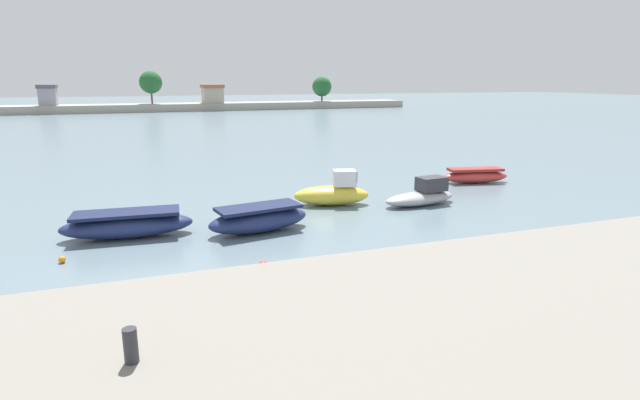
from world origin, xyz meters
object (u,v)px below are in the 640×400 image
at_px(moored_boat_1, 127,225).
at_px(mooring_bollard, 131,346).
at_px(moored_boat_3, 333,193).
at_px(mooring_buoy_3, 263,266).
at_px(moored_boat_2, 259,219).
at_px(moored_boat_4, 422,195).
at_px(moored_boat_5, 475,176).
at_px(mooring_buoy_1, 62,259).

bearing_deg(moored_boat_1, mooring_bollard, -84.69).
xyz_separation_m(moored_boat_3, mooring_buoy_3, (-5.89, -8.25, -0.44)).
bearing_deg(moored_boat_3, mooring_bollard, -106.81).
distance_m(moored_boat_2, moored_boat_4, 9.67).
height_order(mooring_bollard, moored_boat_5, mooring_bollard).
bearing_deg(moored_boat_1, moored_boat_3, 16.28).
relative_size(moored_boat_4, moored_boat_5, 0.98).
xyz_separation_m(mooring_bollard, moored_boat_4, (14.68, 15.17, -1.97)).
xyz_separation_m(mooring_bollard, mooring_buoy_1, (-2.63, 11.91, -2.34)).
xyz_separation_m(moored_boat_2, mooring_buoy_3, (-1.00, -4.85, -0.36)).
bearing_deg(moored_boat_2, mooring_buoy_3, -111.52).
height_order(moored_boat_4, mooring_buoy_3, moored_boat_4).
height_order(moored_boat_2, moored_boat_3, moored_boat_3).
bearing_deg(moored_boat_4, mooring_bollard, -140.64).
bearing_deg(moored_boat_4, mooring_buoy_1, -175.93).
height_order(mooring_bollard, moored_boat_3, mooring_bollard).
bearing_deg(moored_boat_5, mooring_bollard, -125.70).
relative_size(moored_boat_2, moored_boat_5, 1.06).
bearing_deg(moored_boat_1, mooring_buoy_3, -48.86).
height_order(mooring_bollard, moored_boat_4, mooring_bollard).
distance_m(moored_boat_5, mooring_buoy_3, 19.95).
height_order(moored_boat_5, mooring_buoy_3, moored_boat_5).
relative_size(mooring_bollard, moored_boat_4, 0.13).
distance_m(moored_boat_2, mooring_buoy_3, 4.96).
relative_size(moored_boat_1, moored_boat_5, 1.21).
distance_m(mooring_bollard, moored_boat_2, 14.43).
distance_m(moored_boat_4, mooring_buoy_1, 17.63).
bearing_deg(mooring_buoy_1, moored_boat_2, 10.27).
bearing_deg(moored_boat_2, moored_boat_3, 24.99).
height_order(moored_boat_1, mooring_buoy_3, moored_boat_1).
relative_size(moored_boat_1, mooring_buoy_1, 21.49).
xyz_separation_m(moored_boat_1, mooring_buoy_3, (4.53, -5.97, -0.34)).
bearing_deg(moored_boat_5, mooring_buoy_1, -151.01).
height_order(moored_boat_2, moored_boat_5, moored_boat_2).
height_order(moored_boat_1, moored_boat_3, moored_boat_3).
bearing_deg(moored_boat_2, mooring_bollard, -121.13).
xyz_separation_m(moored_boat_2, moored_boat_3, (4.89, 3.41, 0.08)).
xyz_separation_m(mooring_bollard, moored_boat_1, (-0.34, 14.46, -1.93)).
bearing_deg(moored_boat_3, moored_boat_2, -130.90).
height_order(moored_boat_3, mooring_buoy_3, moored_boat_3).
xyz_separation_m(mooring_bollard, mooring_buoy_3, (4.19, 8.48, -2.27)).
relative_size(moored_boat_2, mooring_buoy_1, 18.78).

